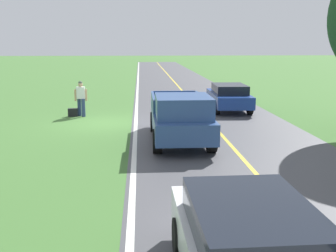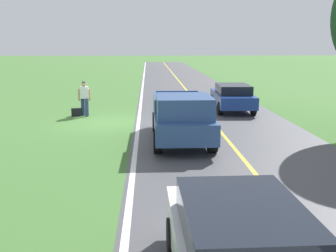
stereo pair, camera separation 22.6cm
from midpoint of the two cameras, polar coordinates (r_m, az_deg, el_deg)
The scene contains 8 objects.
ground_plane at distance 18.44m, azimuth -7.76°, elevation 0.43°, with size 200.00×200.00×0.00m, color #427033.
road_surface at distance 18.62m, azimuth 6.69°, elevation 0.58°, with size 7.18×120.00×0.00m, color #47474C.
lane_edge_line at distance 18.37m, azimuth -3.86°, elevation 0.49°, with size 0.16×117.60×0.00m, color silver.
lane_centre_line at distance 18.62m, azimuth 6.69°, elevation 0.59°, with size 0.14×117.60×0.00m, color gold.
hitchhiker_walking at distance 20.34m, azimuth -11.47°, elevation 4.15°, with size 0.62×0.51×1.75m.
suitcase_carried at distance 20.43m, azimuth -12.57°, elevation 1.93°, with size 0.20×0.46×0.40m, color black.
pickup_truck_passing at distance 14.56m, azimuth 2.42°, elevation 1.40°, with size 2.11×5.40×1.82m.
sedan_near_oncoming at distance 21.89m, azimuth 9.44°, elevation 4.15°, with size 2.05×4.46×1.41m.
Camera 2 is at (-1.71, 18.03, 3.57)m, focal length 42.95 mm.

